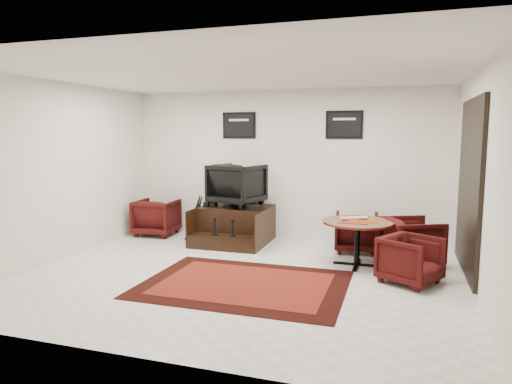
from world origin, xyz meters
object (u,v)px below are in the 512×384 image
(meeting_table, at_px, (358,227))
(table_chair_corner, at_px, (411,258))
(armchair_side, at_px, (157,215))
(shine_podium, at_px, (235,226))
(table_chair_back, at_px, (357,230))
(shine_chair, at_px, (237,183))
(table_chair_window, at_px, (412,239))

(meeting_table, relative_size, table_chair_corner, 1.50)
(armchair_side, xyz_separation_m, meeting_table, (3.97, -0.95, 0.21))
(shine_podium, bearing_deg, table_chair_corner, -26.15)
(shine_podium, xyz_separation_m, table_chair_corner, (3.06, -1.50, 0.05))
(armchair_side, height_order, meeting_table, armchair_side)
(armchair_side, distance_m, table_chair_back, 3.89)
(meeting_table, distance_m, table_chair_corner, 1.01)
(shine_chair, bearing_deg, table_chair_back, -169.46)
(armchair_side, bearing_deg, table_chair_corner, 157.83)
(armchair_side, relative_size, meeting_table, 0.74)
(shine_chair, relative_size, table_chair_corner, 1.25)
(table_chair_corner, bearing_deg, armchair_side, 101.68)
(shine_podium, distance_m, armchair_side, 1.68)
(table_chair_corner, bearing_deg, shine_chair, 91.94)
(armchair_side, relative_size, table_chair_corner, 1.11)
(shine_podium, xyz_separation_m, armchair_side, (-1.67, 0.08, 0.09))
(armchair_side, height_order, table_chair_corner, armchair_side)
(shine_chair, distance_m, meeting_table, 2.56)
(shine_chair, relative_size, armchair_side, 1.12)
(table_chair_back, distance_m, table_chair_window, 1.03)
(armchair_side, relative_size, table_chair_back, 1.07)
(shine_podium, relative_size, table_chair_window, 1.66)
(table_chair_back, distance_m, table_chair_corner, 1.71)
(table_chair_window, bearing_deg, meeting_table, 88.95)
(shine_podium, bearing_deg, table_chair_window, -9.87)
(shine_podium, height_order, meeting_table, meeting_table)
(shine_chair, height_order, meeting_table, shine_chair)
(table_chair_back, bearing_deg, table_chair_corner, 114.24)
(table_chair_window, bearing_deg, table_chair_back, 34.94)
(meeting_table, xyz_separation_m, table_chair_window, (0.79, 0.34, -0.21))
(shine_podium, distance_m, table_chair_back, 2.21)
(shine_podium, relative_size, armchair_side, 1.68)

